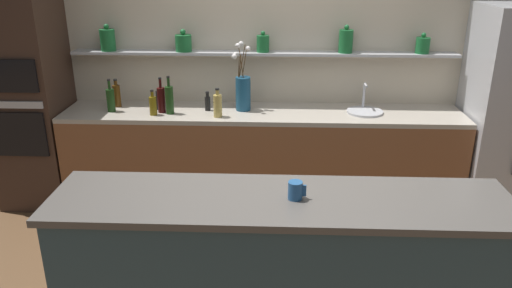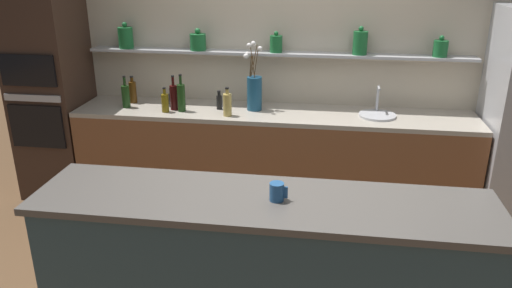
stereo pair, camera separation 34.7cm
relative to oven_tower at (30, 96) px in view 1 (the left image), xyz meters
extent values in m
plane|color=brown|center=(2.30, -1.24, -1.03)|extent=(12.00, 12.00, 0.00)
cube|color=beige|center=(2.30, 0.36, 0.27)|extent=(5.20, 0.10, 2.60)
cube|color=#B7B7BC|center=(2.13, 0.22, 0.37)|extent=(3.51, 0.18, 0.02)
cylinder|color=#19602D|center=(0.71, 0.21, 0.48)|extent=(0.14, 0.14, 0.19)
sphere|color=#19602D|center=(0.71, 0.21, 0.60)|extent=(0.05, 0.05, 0.05)
cylinder|color=#19602D|center=(1.40, 0.21, 0.46)|extent=(0.15, 0.15, 0.15)
sphere|color=#19602D|center=(1.40, 0.21, 0.56)|extent=(0.05, 0.05, 0.05)
cylinder|color=#19602D|center=(2.13, 0.21, 0.46)|extent=(0.11, 0.11, 0.15)
sphere|color=#19602D|center=(2.13, 0.21, 0.55)|extent=(0.04, 0.04, 0.04)
cylinder|color=#19602D|center=(2.87, 0.21, 0.49)|extent=(0.13, 0.13, 0.20)
sphere|color=#19602D|center=(2.87, 0.21, 0.61)|extent=(0.04, 0.04, 0.04)
cylinder|color=#19602D|center=(3.56, 0.21, 0.46)|extent=(0.12, 0.12, 0.14)
sphere|color=#19602D|center=(3.56, 0.21, 0.55)|extent=(0.04, 0.04, 0.04)
cube|color=brown|center=(2.13, 0.00, -0.59)|extent=(3.61, 0.62, 0.88)
cube|color=#ADA393|center=(2.13, 0.00, -0.13)|extent=(3.61, 0.62, 0.04)
cube|color=#334C56|center=(2.30, -1.90, -0.54)|extent=(2.47, 0.55, 0.98)
cube|color=#56514C|center=(2.30, -1.90, -0.03)|extent=(2.53, 0.61, 0.04)
cube|color=#3D281E|center=(0.00, 0.00, 0.00)|extent=(0.61, 0.62, 2.07)
cube|color=black|center=(0.00, -0.32, -0.25)|extent=(0.51, 0.02, 0.40)
cube|color=black|center=(0.00, -0.32, 0.27)|extent=(0.51, 0.02, 0.28)
cube|color=#B7B7BC|center=(0.00, -0.32, 0.02)|extent=(0.54, 0.02, 0.06)
cylinder|color=navy|center=(1.96, 0.04, 0.04)|extent=(0.14, 0.14, 0.31)
cylinder|color=#4C3319|center=(1.97, 0.05, 0.31)|extent=(0.05, 0.06, 0.24)
sphere|color=silver|center=(2.00, 0.08, 0.44)|extent=(0.05, 0.05, 0.05)
cylinder|color=#4C3319|center=(1.94, 0.02, 0.33)|extent=(0.05, 0.04, 0.29)
sphere|color=silver|center=(1.92, -0.01, 0.48)|extent=(0.04, 0.04, 0.04)
cylinder|color=#4C3319|center=(1.93, 0.06, 0.29)|extent=(0.03, 0.05, 0.19)
sphere|color=silver|center=(1.89, 0.07, 0.39)|extent=(0.05, 0.05, 0.05)
cylinder|color=#4C3319|center=(1.92, 0.05, 0.28)|extent=(0.01, 0.05, 0.18)
sphere|color=silver|center=(1.88, 0.05, 0.37)|extent=(0.05, 0.05, 0.05)
cylinder|color=#4C3319|center=(1.95, 0.06, 0.33)|extent=(0.06, 0.02, 0.28)
sphere|color=silver|center=(1.94, 0.10, 0.48)|extent=(0.05, 0.05, 0.05)
cylinder|color=#B7B7BC|center=(3.06, 0.00, -0.10)|extent=(0.32, 0.32, 0.02)
cylinder|color=#B7B7BC|center=(3.06, 0.13, 0.02)|extent=(0.02, 0.02, 0.22)
cylinder|color=#B7B7BC|center=(3.06, 0.07, 0.13)|extent=(0.02, 0.12, 0.02)
cylinder|color=#193814|center=(0.77, -0.06, -0.01)|extent=(0.07, 0.07, 0.20)
cylinder|color=#193814|center=(0.77, -0.06, 0.13)|extent=(0.02, 0.02, 0.08)
cylinder|color=black|center=(0.77, -0.06, 0.18)|extent=(0.03, 0.03, 0.01)
cylinder|color=#380C0C|center=(1.23, -0.06, 0.00)|extent=(0.07, 0.07, 0.22)
cylinder|color=#380C0C|center=(1.23, -0.06, 0.15)|extent=(0.02, 0.02, 0.08)
cylinder|color=black|center=(1.23, -0.06, 0.20)|extent=(0.03, 0.03, 0.01)
cylinder|color=brown|center=(1.17, -0.14, -0.03)|extent=(0.07, 0.07, 0.16)
cylinder|color=brown|center=(1.17, -0.14, 0.07)|extent=(0.03, 0.03, 0.05)
cylinder|color=black|center=(1.17, -0.14, 0.11)|extent=(0.03, 0.03, 0.01)
cylinder|color=black|center=(1.18, 0.03, -0.05)|extent=(0.05, 0.05, 0.13)
cylinder|color=black|center=(1.18, 0.03, 0.03)|extent=(0.03, 0.03, 0.04)
cylinder|color=black|center=(1.18, 0.03, 0.05)|extent=(0.03, 0.03, 0.01)
cylinder|color=#4C2D0C|center=(0.78, 0.10, -0.01)|extent=(0.07, 0.07, 0.20)
cylinder|color=#4C2D0C|center=(0.78, 0.10, 0.11)|extent=(0.03, 0.03, 0.04)
cylinder|color=black|center=(0.78, 0.10, 0.14)|extent=(0.03, 0.03, 0.01)
cylinder|color=#193814|center=(1.31, -0.10, 0.01)|extent=(0.07, 0.07, 0.25)
cylinder|color=#193814|center=(1.31, -0.10, 0.17)|extent=(0.02, 0.02, 0.08)
cylinder|color=black|center=(1.31, -0.10, 0.22)|extent=(0.03, 0.03, 0.01)
cylinder|color=tan|center=(1.75, -0.17, -0.02)|extent=(0.08, 0.08, 0.20)
cylinder|color=tan|center=(1.75, -0.17, 0.10)|extent=(0.03, 0.03, 0.04)
cylinder|color=black|center=(1.75, -0.17, 0.13)|extent=(0.03, 0.03, 0.01)
cylinder|color=black|center=(1.63, 0.01, -0.05)|extent=(0.05, 0.05, 0.13)
cylinder|color=black|center=(1.63, 0.01, 0.03)|extent=(0.03, 0.03, 0.04)
cylinder|color=black|center=(1.63, 0.01, 0.05)|extent=(0.03, 0.03, 0.01)
cylinder|color=#235184|center=(2.37, -1.90, 0.04)|extent=(0.08, 0.08, 0.10)
cube|color=#235184|center=(2.42, -1.90, 0.04)|extent=(0.02, 0.01, 0.06)
camera|label=1|loc=(2.27, -4.32, 1.23)|focal=35.00mm
camera|label=2|loc=(2.61, -4.28, 1.23)|focal=35.00mm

